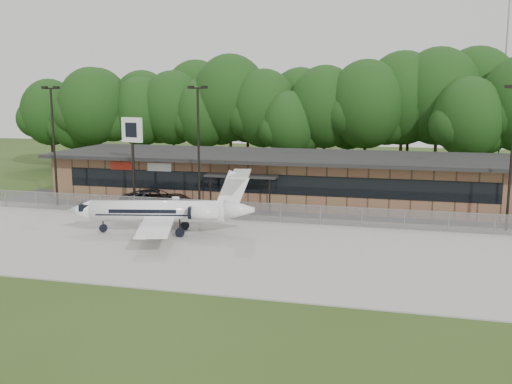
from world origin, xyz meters
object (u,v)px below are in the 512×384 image
(terminal, at_px, (280,177))
(business_jet, at_px, (165,212))
(pole_sign, at_px, (132,140))
(suv, at_px, (157,200))

(terminal, bearing_deg, business_jet, -109.52)
(terminal, distance_m, business_jet, 15.10)
(terminal, relative_size, pole_sign, 5.32)
(business_jet, relative_size, pole_sign, 1.71)
(business_jet, distance_m, pole_sign, 10.12)
(pole_sign, bearing_deg, suv, 28.36)
(terminal, relative_size, business_jet, 3.11)
(pole_sign, bearing_deg, terminal, 47.86)
(terminal, bearing_deg, suv, -143.44)
(terminal, distance_m, pole_sign, 13.52)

